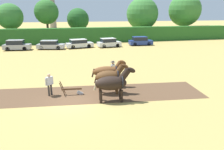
# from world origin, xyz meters

# --- Properties ---
(ground_plane) EXTENTS (240.00, 240.00, 0.00)m
(ground_plane) POSITION_xyz_m (0.00, 0.00, 0.00)
(ground_plane) COLOR #A88E4C
(plowed_furrow_strip) EXTENTS (20.31, 5.73, 0.01)m
(plowed_furrow_strip) POSITION_xyz_m (-0.39, 1.42, 0.00)
(plowed_furrow_strip) COLOR brown
(plowed_furrow_strip) RESTS_ON ground
(hedgerow) EXTENTS (69.19, 1.99, 2.88)m
(hedgerow) POSITION_xyz_m (0.00, 29.17, 1.44)
(hedgerow) COLOR #286023
(hedgerow) RESTS_ON ground
(tree_left) EXTENTS (4.95, 4.95, 7.44)m
(tree_left) POSITION_xyz_m (-10.12, 32.85, 4.94)
(tree_left) COLOR brown
(tree_left) RESTS_ON ground
(tree_center_left) EXTENTS (4.75, 4.75, 8.18)m
(tree_center_left) POSITION_xyz_m (-3.27, 32.80, 5.77)
(tree_center_left) COLOR #423323
(tree_center_left) RESTS_ON ground
(tree_center) EXTENTS (4.69, 4.69, 6.62)m
(tree_center) POSITION_xyz_m (3.01, 34.66, 4.26)
(tree_center) COLOR #423323
(tree_center) RESTS_ON ground
(tree_center_right) EXTENTS (7.05, 7.05, 8.93)m
(tree_center_right) POSITION_xyz_m (17.28, 33.96, 5.40)
(tree_center_right) COLOR #4C3823
(tree_center_right) RESTS_ON ground
(tree_right) EXTENTS (7.34, 7.34, 9.87)m
(tree_right) POSITION_xyz_m (27.44, 33.52, 6.19)
(tree_right) COLOR #4C3823
(tree_right) RESTS_ON ground
(church_spire) EXTENTS (2.62, 2.62, 17.01)m
(church_spire) POSITION_xyz_m (-3.46, 70.62, 8.90)
(church_spire) COLOR gray
(church_spire) RESTS_ON ground
(draft_horse_lead_left) EXTENTS (2.88, 1.20, 2.42)m
(draft_horse_lead_left) POSITION_xyz_m (2.57, -0.40, 1.31)
(draft_horse_lead_left) COLOR black
(draft_horse_lead_left) RESTS_ON ground
(draft_horse_lead_right) EXTENTS (2.62, 1.16, 2.31)m
(draft_horse_lead_right) POSITION_xyz_m (2.71, 1.11, 1.29)
(draft_horse_lead_right) COLOR #513319
(draft_horse_lead_right) RESTS_ON ground
(draft_horse_trail_left) EXTENTS (2.86, 1.09, 2.25)m
(draft_horse_trail_left) POSITION_xyz_m (2.86, 2.63, 1.27)
(draft_horse_trail_left) COLOR brown
(draft_horse_trail_left) RESTS_ON ground
(plow) EXTENTS (1.71, 0.50, 1.13)m
(plow) POSITION_xyz_m (0.04, 1.38, 0.32)
(plow) COLOR #4C331E
(plow) RESTS_ON ground
(farmer_at_plow) EXTENTS (0.54, 0.46, 1.65)m
(farmer_at_plow) POSITION_xyz_m (-1.63, 1.60, 0.95)
(farmer_at_plow) COLOR #38332D
(farmer_at_plow) RESTS_ON ground
(farmer_beside_team) EXTENTS (0.45, 0.58, 1.79)m
(farmer_beside_team) POSITION_xyz_m (3.62, 4.08, 1.06)
(farmer_beside_team) COLOR #28334C
(farmer_beside_team) RESTS_ON ground
(parked_car_center_left) EXTENTS (4.19, 2.06, 1.61)m
(parked_car_center_left) POSITION_xyz_m (-7.62, 22.94, 0.77)
(parked_car_center_left) COLOR #9E9EA8
(parked_car_center_left) RESTS_ON ground
(parked_car_center) EXTENTS (4.52, 2.53, 1.43)m
(parked_car_center) POSITION_xyz_m (-2.48, 22.67, 0.69)
(parked_car_center) COLOR #A8A8B2
(parked_car_center) RESTS_ON ground
(parked_car_center_right) EXTENTS (4.64, 2.65, 1.44)m
(parked_car_center_right) POSITION_xyz_m (2.19, 23.03, 0.70)
(parked_car_center_right) COLOR silver
(parked_car_center_right) RESTS_ON ground
(parked_car_right) EXTENTS (4.17, 2.33, 1.52)m
(parked_car_right) POSITION_xyz_m (7.22, 22.78, 0.73)
(parked_car_right) COLOR silver
(parked_car_right) RESTS_ON ground
(parked_car_far_right) EXTENTS (4.25, 1.96, 1.55)m
(parked_car_far_right) POSITION_xyz_m (13.24, 23.61, 0.74)
(parked_car_far_right) COLOR navy
(parked_car_far_right) RESTS_ON ground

